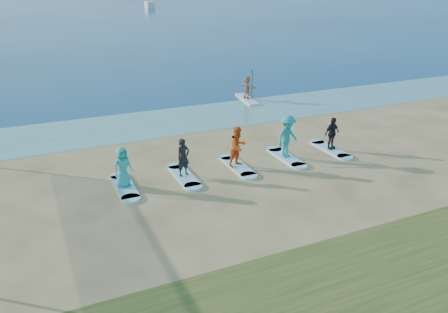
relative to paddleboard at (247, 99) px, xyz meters
name	(u,v)px	position (x,y,z in m)	size (l,w,h in m)	color
ground	(277,198)	(-5.30, -12.82, -0.06)	(600.00, 600.00, 0.00)	tan
shallow_water	(182,119)	(-5.30, -2.32, -0.05)	(600.00, 600.00, 0.00)	teal
ocean	(40,2)	(-5.30, 147.18, -0.05)	(600.00, 600.00, 0.00)	navy
paddleboard	(247,99)	(0.00, 0.00, 0.00)	(0.70, 3.00, 0.12)	silver
paddleboarder	(247,87)	(0.00, 0.00, 0.80)	(1.37, 0.44, 1.47)	tan
boat_offshore_b	(150,8)	(20.26, 98.07, -0.06)	(1.95, 5.51, 1.67)	silver
surfboard_0	(125,187)	(-10.21, -9.70, -0.01)	(0.70, 2.20, 0.09)	#9FE2F6
student_0	(123,167)	(-10.21, -9.70, 0.81)	(0.76, 0.50, 1.57)	teal
surfboard_1	(184,176)	(-7.81, -9.70, -0.01)	(0.70, 2.20, 0.09)	#9FE2F6
student_1	(183,157)	(-7.81, -9.70, 0.80)	(0.56, 0.37, 1.54)	black
surfboard_2	(238,166)	(-5.40, -9.70, -0.01)	(0.70, 2.20, 0.09)	#9FE2F6
student_2	(238,146)	(-5.40, -9.70, 0.89)	(0.83, 0.65, 1.72)	#E05517
surfboard_3	(286,157)	(-2.99, -9.70, -0.01)	(0.70, 2.20, 0.09)	#9FE2F6
student_3	(287,136)	(-2.99, -9.70, 0.98)	(1.23, 0.70, 1.90)	teal
surfboard_4	(330,149)	(-0.59, -9.70, -0.01)	(0.70, 2.20, 0.09)	#9FE2F6
student_4	(332,133)	(-0.59, -9.70, 0.78)	(0.88, 0.37, 1.50)	black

